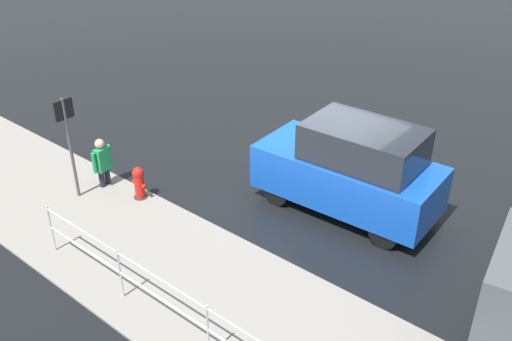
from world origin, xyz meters
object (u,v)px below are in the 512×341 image
object	(u,v)px
moving_hatchback	(351,169)
sign_post	(68,134)
fire_hydrant	(139,183)
pedestrian	(102,160)

from	to	relation	value
moving_hatchback	sign_post	xyz separation A→B (m)	(4.97, 3.43, 0.55)
fire_hydrant	pedestrian	distance (m)	1.11
moving_hatchback	pedestrian	bearing A→B (deg)	29.38
pedestrian	moving_hatchback	bearing A→B (deg)	-150.62
moving_hatchback	sign_post	bearing A→B (deg)	34.66
moving_hatchback	sign_post	distance (m)	6.06
pedestrian	sign_post	world-z (taller)	sign_post
moving_hatchback	fire_hydrant	world-z (taller)	moving_hatchback
fire_hydrant	pedestrian	world-z (taller)	pedestrian
moving_hatchback	fire_hydrant	size ratio (longest dim) A/B	4.96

